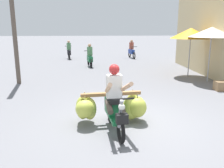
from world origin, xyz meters
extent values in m
plane|color=slate|center=(0.00, 0.00, 0.00)|extent=(120.00, 120.00, 0.00)
torus|color=black|center=(-0.39, -1.04, 0.28)|extent=(0.15, 0.57, 0.56)
torus|color=black|center=(-0.54, 0.15, 0.28)|extent=(0.15, 0.57, 0.56)
cube|color=#196638|center=(-0.45, -0.54, 0.32)|extent=(0.31, 0.59, 0.08)
cube|color=#196638|center=(-0.50, -0.15, 0.50)|extent=(0.36, 0.67, 0.36)
cube|color=black|center=(-0.49, -0.23, 0.72)|extent=(0.34, 0.63, 0.10)
cylinder|color=gray|center=(-0.39, -0.98, 0.62)|extent=(0.11, 0.29, 0.69)
cylinder|color=black|center=(-0.39, -1.02, 0.96)|extent=(0.56, 0.11, 0.04)
sphere|color=silver|center=(-0.38, -1.10, 0.82)|extent=(0.14, 0.14, 0.14)
cube|color=black|center=(-0.37, -1.14, 0.58)|extent=(0.26, 0.19, 0.20)
cube|color=#196638|center=(-0.39, -1.04, 0.58)|extent=(0.14, 0.29, 0.04)
cube|color=olive|center=(-0.52, 0.00, 0.78)|extent=(1.50, 0.29, 0.08)
cube|color=olive|center=(-0.54, 0.18, 0.75)|extent=(1.35, 0.25, 0.06)
ellipsoid|color=#B5BF45|center=(-1.18, 0.20, 0.43)|extent=(0.46, 0.42, 0.55)
cylinder|color=#998459|center=(-1.18, 0.20, 0.73)|extent=(0.02, 0.02, 0.12)
ellipsoid|color=#C1CB51|center=(-1.05, -0.05, 0.42)|extent=(0.39, 0.37, 0.55)
cylinder|color=#998459|center=(-1.05, -0.05, 0.73)|extent=(0.02, 0.02, 0.12)
ellipsoid|color=#B4BE44|center=(0.13, 0.01, 0.42)|extent=(0.52, 0.47, 0.52)
cylinder|color=#998459|center=(0.13, 0.01, 0.72)|extent=(0.02, 0.02, 0.14)
ellipsoid|color=#B8C247|center=(0.16, 0.19, 0.38)|extent=(0.53, 0.50, 0.55)
cylinder|color=#998459|center=(0.16, 0.19, 0.70)|extent=(0.02, 0.02, 0.17)
ellipsoid|color=#B9C349|center=(-1.16, -0.16, 0.47)|extent=(0.55, 0.52, 0.45)
cylinder|color=#998459|center=(-1.16, -0.16, 0.73)|extent=(0.02, 0.02, 0.12)
ellipsoid|color=#B9C349|center=(0.00, 0.09, 0.38)|extent=(0.56, 0.53, 0.62)
cylinder|color=#998459|center=(0.00, 0.09, 0.73)|extent=(0.02, 0.02, 0.12)
ellipsoid|color=#AFBA3F|center=(-1.23, 0.01, 0.44)|extent=(0.35, 0.32, 0.59)
cylinder|color=#998459|center=(-1.23, 0.01, 0.74)|extent=(0.02, 0.02, 0.09)
ellipsoid|color=#B4BE44|center=(0.07, 0.36, 0.39)|extent=(0.33, 0.30, 0.63)
cylinder|color=#998459|center=(0.07, 0.36, 0.73)|extent=(0.02, 0.02, 0.11)
cube|color=silver|center=(-0.48, -0.35, 1.05)|extent=(0.37, 0.26, 0.56)
sphere|color=#B22626|center=(-0.47, -0.37, 1.46)|extent=(0.24, 0.24, 0.24)
cylinder|color=tan|center=(-0.24, -0.66, 1.11)|extent=(0.23, 0.72, 0.39)
cylinder|color=tan|center=(-0.63, -0.71, 1.11)|extent=(0.13, 0.72, 0.39)
cylinder|color=#4C4238|center=(-0.32, -0.45, 0.62)|extent=(0.19, 0.45, 0.27)
cylinder|color=#4C4238|center=(-0.60, -0.48, 0.62)|extent=(0.19, 0.45, 0.27)
torus|color=black|center=(-1.37, 9.55, 0.26)|extent=(0.17, 0.53, 0.52)
torus|color=black|center=(-1.18, 8.47, 0.26)|extent=(0.17, 0.53, 0.52)
cube|color=#196638|center=(-1.26, 8.91, 0.50)|extent=(0.39, 0.93, 0.32)
cylinder|color=black|center=(-1.36, 9.50, 0.92)|extent=(0.50, 0.12, 0.04)
cube|color=#4C7F51|center=(-1.26, 8.89, 0.95)|extent=(0.33, 0.25, 0.52)
sphere|color=tan|center=(-1.26, 8.91, 1.30)|extent=(0.20, 0.20, 0.20)
torus|color=black|center=(1.98, 12.30, 0.26)|extent=(0.17, 0.53, 0.52)
torus|color=black|center=(1.80, 13.38, 0.26)|extent=(0.17, 0.53, 0.52)
cube|color=navy|center=(1.87, 12.94, 0.50)|extent=(0.39, 0.93, 0.32)
cylinder|color=black|center=(1.98, 12.35, 0.92)|extent=(0.50, 0.12, 0.04)
cube|color=#994738|center=(1.87, 12.96, 0.95)|extent=(0.33, 0.25, 0.52)
sphere|color=#9E7051|center=(1.87, 12.94, 1.30)|extent=(0.20, 0.20, 0.20)
torus|color=black|center=(-3.03, 13.30, 0.26)|extent=(0.16, 0.53, 0.52)
torus|color=black|center=(-2.85, 12.21, 0.26)|extent=(0.16, 0.53, 0.52)
cube|color=black|center=(-2.92, 12.66, 0.50)|extent=(0.38, 0.93, 0.32)
cylinder|color=black|center=(-3.02, 13.25, 0.92)|extent=(0.50, 0.12, 0.04)
cube|color=#4C7F51|center=(-2.92, 12.64, 0.95)|extent=(0.33, 0.25, 0.52)
sphere|color=tan|center=(-2.92, 12.66, 1.30)|extent=(0.20, 0.20, 0.20)
cylinder|color=#99999E|center=(3.63, 5.67, 0.97)|extent=(0.05, 0.05, 1.94)
cone|color=gold|center=(3.63, 5.67, 2.09)|extent=(1.94, 1.94, 0.50)
cylinder|color=#99999E|center=(4.06, 4.46, 1.03)|extent=(0.05, 0.05, 2.06)
cone|color=beige|center=(4.06, 4.46, 2.17)|extent=(1.96, 1.96, 0.43)
cube|color=olive|center=(3.94, 2.97, 0.18)|extent=(0.56, 0.40, 0.36)
cylinder|color=brown|center=(-4.23, 4.68, 3.20)|extent=(0.18, 0.18, 6.41)
camera|label=1|loc=(-0.87, -5.66, 2.39)|focal=38.45mm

